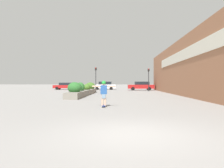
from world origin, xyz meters
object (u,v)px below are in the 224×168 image
at_px(car_center_left, 65,86).
at_px(traffic_light_right, 149,76).
at_px(car_leftmost, 105,86).
at_px(car_center_right, 141,86).
at_px(traffic_light_left, 96,75).
at_px(car_rightmost, 187,86).
at_px(skateboarder, 104,90).
at_px(skateboard, 104,106).

height_order(car_center_left, traffic_light_right, traffic_light_right).
bearing_deg(car_leftmost, car_center_right, -112.28).
height_order(car_center_left, traffic_light_left, traffic_light_left).
bearing_deg(traffic_light_right, car_rightmost, 40.80).
bearing_deg(traffic_light_right, skateboarder, -103.48).
distance_m(skateboard, traffic_light_right, 23.90).
height_order(skateboard, car_center_right, car_center_right).
xyz_separation_m(skateboard, car_rightmost, (13.93, 30.36, 0.76)).
xyz_separation_m(car_rightmost, traffic_light_right, (-8.39, -7.24, 1.67)).
bearing_deg(car_leftmost, skateboarder, -175.84).
xyz_separation_m(skateboard, car_leftmost, (-2.22, 30.52, 0.76)).
bearing_deg(traffic_light_left, skateboard, -82.28).
xyz_separation_m(car_center_left, car_rightmost, (23.95, 0.09, 0.10)).
height_order(skateboarder, traffic_light_left, traffic_light_left).
height_order(skateboarder, car_center_left, skateboarder).
relative_size(skateboarder, car_rightmost, 0.32).
relative_size(skateboard, skateboarder, 0.53).
relative_size(skateboard, car_center_left, 0.17).
relative_size(car_center_right, traffic_light_left, 1.24).
relative_size(skateboarder, car_leftmost, 0.32).
relative_size(skateboard, traffic_light_right, 0.21).
xyz_separation_m(car_leftmost, car_center_left, (-7.80, -0.24, -0.09)).
distance_m(car_center_left, traffic_light_left, 10.81).
bearing_deg(traffic_light_left, car_center_right, 34.93).
bearing_deg(car_center_left, skateboarder, -161.69).
distance_m(skateboarder, car_rightmost, 33.41).
distance_m(skateboard, skateboarder, 0.90).
bearing_deg(car_center_right, skateboard, 170.29).
height_order(skateboard, traffic_light_right, traffic_light_right).
bearing_deg(skateboard, car_rightmost, 63.19).
height_order(car_leftmost, car_center_right, car_leftmost).
relative_size(car_center_left, car_center_right, 0.95).
height_order(car_leftmost, traffic_light_left, traffic_light_left).
height_order(car_center_left, car_rightmost, car_rightmost).
xyz_separation_m(skateboarder, car_center_right, (4.74, 27.67, -0.14)).
distance_m(car_leftmost, car_rightmost, 16.15).
xyz_separation_m(car_leftmost, traffic_light_right, (7.76, -7.39, 1.68)).
relative_size(skateboarder, car_center_left, 0.32).
bearing_deg(skateboarder, car_leftmost, 91.99).
xyz_separation_m(car_rightmost, traffic_light_left, (-16.95, -8.11, 1.75)).
bearing_deg(car_leftmost, traffic_light_left, 174.50).
relative_size(traffic_light_left, traffic_light_right, 1.04).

